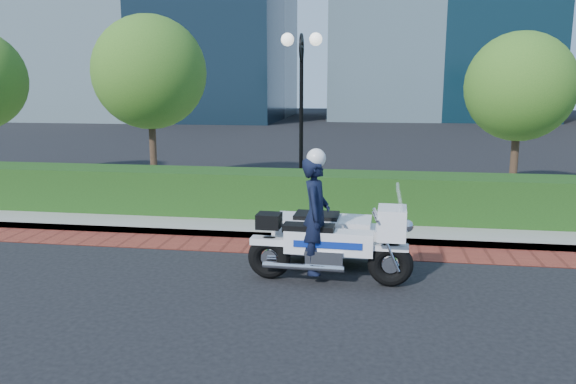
# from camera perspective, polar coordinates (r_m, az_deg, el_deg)

# --- Properties ---
(ground) EXTENTS (120.00, 120.00, 0.00)m
(ground) POSITION_cam_1_polar(r_m,az_deg,el_deg) (9.87, -8.51, -7.77)
(ground) COLOR black
(ground) RESTS_ON ground
(brick_strip) EXTENTS (60.00, 1.00, 0.01)m
(brick_strip) POSITION_cam_1_polar(r_m,az_deg,el_deg) (11.24, -6.25, -5.32)
(brick_strip) COLOR maroon
(brick_strip) RESTS_ON ground
(sidewalk) EXTENTS (60.00, 8.00, 0.15)m
(sidewalk) POSITION_cam_1_polar(r_m,az_deg,el_deg) (15.48, -1.97, -0.43)
(sidewalk) COLOR gray
(sidewalk) RESTS_ON ground
(hedge_main) EXTENTS (18.00, 1.20, 1.00)m
(hedge_main) POSITION_cam_1_polar(r_m,az_deg,el_deg) (13.07, -3.94, -0.04)
(hedge_main) COLOR #183311
(hedge_main) RESTS_ON sidewalk
(lamppost) EXTENTS (1.02, 0.70, 4.21)m
(lamppost) POSITION_cam_1_polar(r_m,az_deg,el_deg) (14.22, 1.37, 10.25)
(lamppost) COLOR black
(lamppost) RESTS_ON sidewalk
(tree_b) EXTENTS (3.20, 3.20, 4.89)m
(tree_b) POSITION_cam_1_polar(r_m,az_deg,el_deg) (16.66, -13.89, 11.70)
(tree_b) COLOR #332319
(tree_b) RESTS_ON sidewalk
(tree_c) EXTENTS (2.80, 2.80, 4.30)m
(tree_c) POSITION_cam_1_polar(r_m,az_deg,el_deg) (15.83, 22.49, 9.84)
(tree_c) COLOR #332319
(tree_c) RESTS_ON sidewalk
(police_motorcycle) EXTENTS (2.67, 1.89, 2.16)m
(police_motorcycle) POSITION_cam_1_polar(r_m,az_deg,el_deg) (9.34, 3.78, -4.01)
(police_motorcycle) COLOR black
(police_motorcycle) RESTS_ON ground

